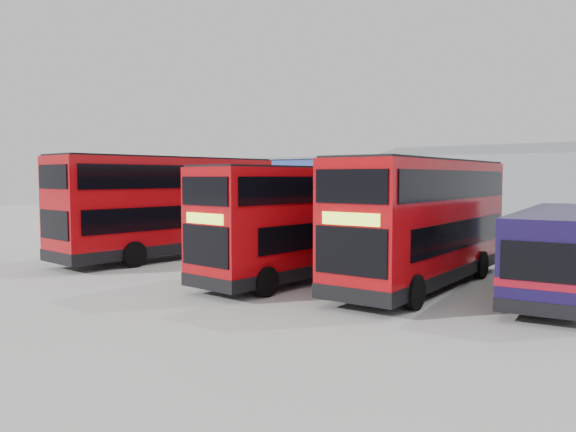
{
  "coord_description": "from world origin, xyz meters",
  "views": [
    {
      "loc": [
        11.04,
        -19.3,
        3.69
      ],
      "look_at": [
        -2.25,
        -0.85,
        2.1
      ],
      "focal_mm": 35.0,
      "sensor_mm": 36.0,
      "label": 1
    }
  ],
  "objects": [
    {
      "name": "double_decker_right",
      "position": [
        3.75,
        -1.34,
        2.13
      ],
      "size": [
        2.6,
        10.13,
        4.27
      ],
      "rotation": [
        0.0,
        0.0,
        -0.0
      ],
      "color": "#AE090F",
      "rests_on": "ground"
    },
    {
      "name": "ground_plane",
      "position": [
        0.0,
        0.0,
        0.0
      ],
      "size": [
        120.0,
        120.0,
        0.0
      ],
      "primitive_type": "plane",
      "color": "#ACACA7",
      "rests_on": "ground"
    },
    {
      "name": "double_decker_left",
      "position": [
        -8.26,
        -1.74,
        2.28
      ],
      "size": [
        3.76,
        11.06,
        4.59
      ],
      "rotation": [
        0.0,
        0.0,
        3.03
      ],
      "color": "#AE090F",
      "rests_on": "ground"
    },
    {
      "name": "panel_van",
      "position": [
        -14.49,
        13.51,
        1.17
      ],
      "size": [
        3.37,
        5.13,
        2.09
      ],
      "rotation": [
        0.0,
        0.0,
        -0.34
      ],
      "color": "white",
      "rests_on": "ground"
    },
    {
      "name": "single_decker_blue",
      "position": [
        7.75,
        0.02,
        1.32
      ],
      "size": [
        3.1,
        9.94,
        2.65
      ],
      "rotation": [
        0.0,
        0.0,
        3.23
      ],
      "color": "#110D3A",
      "rests_on": "ground"
    },
    {
      "name": "double_decker_centre",
      "position": [
        -0.27,
        -2.49,
        2.02
      ],
      "size": [
        3.18,
        9.75,
        4.06
      ],
      "rotation": [
        0.0,
        0.0,
        -0.09
      ],
      "color": "#AE090F",
      "rests_on": "ground"
    },
    {
      "name": "office_block",
      "position": [
        -14.0,
        17.99,
        2.58
      ],
      "size": [
        12.3,
        8.32,
        5.12
      ],
      "color": "navy",
      "rests_on": "ground"
    }
  ]
}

